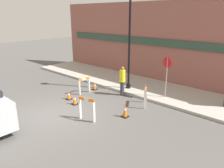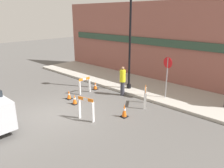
# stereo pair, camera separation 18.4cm
# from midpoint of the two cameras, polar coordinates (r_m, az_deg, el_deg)

# --- Properties ---
(ground_plane) EXTENTS (60.00, 60.00, 0.00)m
(ground_plane) POSITION_cam_midpoint_polar(r_m,az_deg,el_deg) (11.01, -14.18, -7.73)
(ground_plane) COLOR #565451
(sidewalk_slab) EXTENTS (18.00, 3.57, 0.15)m
(sidewalk_slab) POSITION_cam_midpoint_polar(r_m,az_deg,el_deg) (14.99, 6.29, -0.04)
(sidewalk_slab) COLOR #ADA89E
(sidewalk_slab) RESTS_ON ground_plane
(storefront_facade) EXTENTS (18.00, 0.22, 5.50)m
(storefront_facade) POSITION_cam_midpoint_polar(r_m,az_deg,el_deg) (15.91, 10.75, 10.69)
(storefront_facade) COLOR #93564C
(storefront_facade) RESTS_ON ground_plane
(streetlamp_post) EXTENTS (0.44, 0.44, 5.91)m
(streetlamp_post) POSITION_cam_midpoint_polar(r_m,az_deg,el_deg) (13.22, 5.20, 14.55)
(streetlamp_post) COLOR black
(streetlamp_post) RESTS_ON sidewalk_slab
(stop_sign) EXTENTS (0.59, 0.15, 2.30)m
(stop_sign) POSITION_cam_midpoint_polar(r_m,az_deg,el_deg) (12.32, 14.64, 3.34)
(stop_sign) COLOR gray
(stop_sign) RESTS_ON sidewalk_slab
(barricade_0) EXTENTS (0.18, 0.79, 0.98)m
(barricade_0) POSITION_cam_midpoint_polar(r_m,az_deg,el_deg) (13.36, -6.79, -0.27)
(barricade_0) COLOR white
(barricade_0) RESTS_ON ground_plane
(barricade_1) EXTENTS (0.84, 0.31, 1.10)m
(barricade_1) POSITION_cam_midpoint_polar(r_m,az_deg,el_deg) (9.96, -6.30, -6.31)
(barricade_1) COLOR white
(barricade_1) RESTS_ON ground_plane
(barricade_2) EXTENTS (0.63, 0.84, 1.02)m
(barricade_2) POSITION_cam_midpoint_polar(r_m,az_deg,el_deg) (11.58, 9.14, -3.08)
(barricade_2) COLOR white
(barricade_2) RESTS_ON ground_plane
(traffic_cone_0) EXTENTS (0.30, 0.30, 0.51)m
(traffic_cone_0) POSITION_cam_midpoint_polar(r_m,az_deg,el_deg) (12.67, -10.78, -2.84)
(traffic_cone_0) COLOR black
(traffic_cone_0) RESTS_ON ground_plane
(traffic_cone_1) EXTENTS (0.30, 0.30, 0.50)m
(traffic_cone_1) POSITION_cam_midpoint_polar(r_m,az_deg,el_deg) (14.06, -4.03, -0.49)
(traffic_cone_1) COLOR black
(traffic_cone_1) RESTS_ON ground_plane
(traffic_cone_2) EXTENTS (0.30, 0.30, 0.67)m
(traffic_cone_2) POSITION_cam_midpoint_polar(r_m,az_deg,el_deg) (10.33, 3.75, -6.97)
(traffic_cone_2) COLOR black
(traffic_cone_2) RESTS_ON ground_plane
(traffic_cone_3) EXTENTS (0.30, 0.30, 0.54)m
(traffic_cone_3) POSITION_cam_midpoint_polar(r_m,az_deg,el_deg) (11.91, -9.31, -4.04)
(traffic_cone_3) COLOR black
(traffic_cone_3) RESTS_ON ground_plane
(person_worker) EXTENTS (0.38, 0.38, 1.75)m
(person_worker) POSITION_cam_midpoint_polar(r_m,az_deg,el_deg) (12.83, 3.19, 1.03)
(person_worker) COLOR #33333D
(person_worker) RESTS_ON ground_plane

